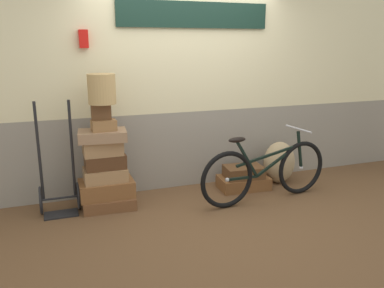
# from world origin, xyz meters

# --- Properties ---
(ground) EXTENTS (9.48, 5.20, 0.06)m
(ground) POSITION_xyz_m (0.00, 0.00, -0.03)
(ground) COLOR brown
(station_building) EXTENTS (7.48, 0.74, 3.10)m
(station_building) POSITION_xyz_m (0.01, 0.85, 1.55)
(station_building) COLOR gray
(station_building) RESTS_ON ground
(suitcase_0) EXTENTS (0.61, 0.44, 0.13)m
(suitcase_0) POSITION_xyz_m (-1.08, 0.36, 0.07)
(suitcase_0) COLOR brown
(suitcase_0) RESTS_ON ground
(suitcase_1) EXTENTS (0.61, 0.39, 0.19)m
(suitcase_1) POSITION_xyz_m (-1.09, 0.39, 0.23)
(suitcase_1) COLOR brown
(suitcase_1) RESTS_ON suitcase_0
(suitcase_2) EXTENTS (0.48, 0.34, 0.15)m
(suitcase_2) POSITION_xyz_m (-1.10, 0.40, 0.39)
(suitcase_2) COLOR #9E754C
(suitcase_2) RESTS_ON suitcase_1
(suitcase_3) EXTENTS (0.45, 0.30, 0.16)m
(suitcase_3) POSITION_xyz_m (-1.09, 0.41, 0.55)
(suitcase_3) COLOR #4C2D19
(suitcase_3) RESTS_ON suitcase_2
(suitcase_4) EXTENTS (0.43, 0.30, 0.17)m
(suitcase_4) POSITION_xyz_m (-1.11, 0.40, 0.71)
(suitcase_4) COLOR #9E754C
(suitcase_4) RESTS_ON suitcase_3
(suitcase_5) EXTENTS (0.56, 0.41, 0.11)m
(suitcase_5) POSITION_xyz_m (-1.11, 0.38, 0.86)
(suitcase_5) COLOR #937051
(suitcase_5) RESTS_ON suitcase_4
(suitcase_6) EXTENTS (0.27, 0.19, 0.12)m
(suitcase_6) POSITION_xyz_m (-1.09, 0.36, 0.97)
(suitcase_6) COLOR olive
(suitcase_6) RESTS_ON suitcase_5
(suitcase_7) EXTENTS (0.22, 0.15, 0.18)m
(suitcase_7) POSITION_xyz_m (-1.10, 0.41, 1.12)
(suitcase_7) COLOR brown
(suitcase_7) RESTS_ON suitcase_6
(suitcase_8) EXTENTS (0.67, 0.44, 0.16)m
(suitcase_8) POSITION_xyz_m (0.68, 0.39, 0.08)
(suitcase_8) COLOR brown
(suitcase_8) RESTS_ON ground
(suitcase_9) EXTENTS (0.52, 0.38, 0.15)m
(suitcase_9) POSITION_xyz_m (0.67, 0.37, 0.23)
(suitcase_9) COLOR brown
(suitcase_9) RESTS_ON suitcase_8
(wicker_basket) EXTENTS (0.30, 0.30, 0.33)m
(wicker_basket) POSITION_xyz_m (-1.09, 0.38, 1.37)
(wicker_basket) COLOR tan
(wicker_basket) RESTS_ON suitcase_7
(luggage_trolley) EXTENTS (0.43, 0.38, 1.27)m
(luggage_trolley) POSITION_xyz_m (-1.61, 0.42, 0.28)
(luggage_trolley) COLOR black
(luggage_trolley) RESTS_ON ground
(burlap_sack) EXTENTS (0.44, 0.37, 0.57)m
(burlap_sack) POSITION_xyz_m (1.24, 0.44, 0.28)
(burlap_sack) COLOR tan
(burlap_sack) RESTS_ON ground
(bicycle) EXTENTS (1.75, 0.46, 0.86)m
(bicycle) POSITION_xyz_m (0.73, -0.06, 0.36)
(bicycle) COLOR black
(bicycle) RESTS_ON ground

